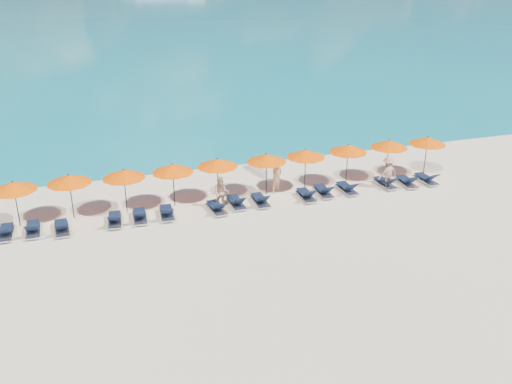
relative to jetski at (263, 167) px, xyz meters
name	(u,v)px	position (x,y,z in m)	size (l,w,h in m)	color
ground	(277,242)	(-2.19, -8.41, -0.31)	(1400.00, 1400.00, 0.00)	beige
jetski	(263,167)	(0.00, 0.00, 0.00)	(1.20, 2.20, 0.74)	white
beachgoer_a	(276,176)	(-0.32, -3.14, 0.63)	(0.68, 0.45, 1.86)	tan
beachgoer_b	(221,193)	(-3.59, -4.14, 0.51)	(0.80, 0.46, 1.64)	tan
beachgoer_c	(388,172)	(5.64, -4.32, 0.57)	(1.14, 0.53, 1.76)	tan
umbrella_0	(13,186)	(-13.09, -3.18, 1.71)	(2.10, 2.10, 2.28)	black
umbrella_1	(69,179)	(-10.66, -3.04, 1.71)	(2.10, 2.10, 2.28)	black
umbrella_2	(124,174)	(-8.15, -3.15, 1.71)	(2.10, 2.10, 2.28)	black
umbrella_3	(173,168)	(-5.77, -3.12, 1.71)	(2.10, 2.10, 2.28)	black
umbrella_4	(217,163)	(-3.47, -3.01, 1.71)	(2.10, 2.10, 2.28)	black
umbrella_5	(266,158)	(-0.87, -3.12, 1.71)	(2.10, 2.10, 2.28)	black
umbrella_6	(306,153)	(1.34, -3.08, 1.71)	(2.10, 2.10, 2.28)	black
umbrella_7	(348,149)	(3.83, -3.05, 1.71)	(2.10, 2.10, 2.28)	black
umbrella_8	(389,144)	(6.35, -3.02, 1.71)	(2.10, 2.10, 2.28)	black
umbrella_9	(427,141)	(8.73, -3.16, 1.71)	(2.10, 2.10, 2.28)	black
lounger_0	(6,232)	(-13.63, -4.16, -0.07)	(0.68, 1.72, 0.66)	silver
lounger_1	(33,229)	(-12.48, -4.21, -0.07)	(0.63, 1.71, 0.66)	silver
lounger_2	(62,228)	(-11.22, -4.46, -0.07)	(0.70, 1.73, 0.66)	silver
lounger_3	(115,219)	(-8.84, -4.34, -0.07)	(0.79, 1.75, 0.66)	silver
lounger_4	(140,216)	(-7.67, -4.30, -0.07)	(0.72, 1.73, 0.66)	silver
lounger_5	(167,213)	(-6.37, -4.33, -0.07)	(0.75, 1.74, 0.66)	silver
lounger_6	(217,207)	(-3.93, -4.50, -0.07)	(0.79, 1.75, 0.66)	silver
lounger_7	(236,202)	(-2.83, -4.17, -0.07)	(0.68, 1.72, 0.66)	silver
lounger_8	(260,200)	(-1.60, -4.30, -0.07)	(0.64, 1.71, 0.66)	silver
lounger_9	(306,195)	(0.86, -4.41, -0.07)	(0.67, 1.72, 0.66)	silver
lounger_10	(324,191)	(1.94, -4.22, -0.07)	(0.69, 1.73, 0.66)	silver
lounger_11	(347,188)	(3.29, -4.24, -0.07)	(0.67, 1.72, 0.66)	silver
lounger_12	(385,183)	(5.64, -4.18, -0.07)	(0.70, 1.73, 0.66)	silver
lounger_13	(407,181)	(6.85, -4.38, -0.07)	(0.74, 1.74, 0.66)	silver
lounger_14	(426,179)	(8.09, -4.38, -0.07)	(0.71, 1.73, 0.66)	silver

